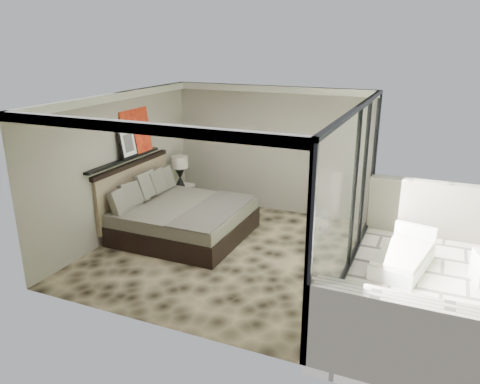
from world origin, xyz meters
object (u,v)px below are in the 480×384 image
at_px(nightstand, 179,195).
at_px(table_lamp, 180,167).
at_px(lounger, 404,258).
at_px(bed, 180,217).

xyz_separation_m(nightstand, table_lamp, (0.06, 0.01, 0.67)).
bearing_deg(lounger, table_lamp, 179.13).
distance_m(bed, table_lamp, 1.73).
distance_m(nightstand, lounger, 5.22).
height_order(nightstand, table_lamp, table_lamp).
bearing_deg(nightstand, bed, -42.25).
distance_m(bed, nightstand, 1.65).
bearing_deg(nightstand, table_lamp, 24.72).
relative_size(nightstand, table_lamp, 0.83).
distance_m(table_lamp, lounger, 5.23).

